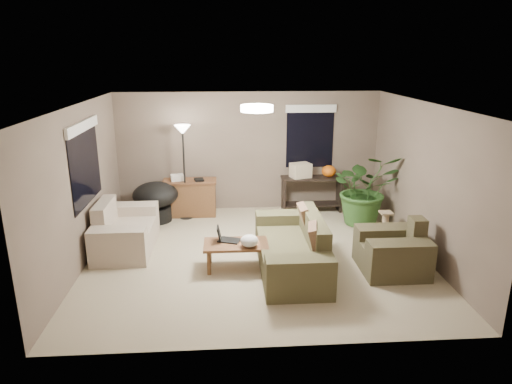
{
  "coord_description": "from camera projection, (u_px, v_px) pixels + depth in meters",
  "views": [
    {
      "loc": [
        -0.49,
        -6.98,
        3.23
      ],
      "look_at": [
        0.0,
        0.2,
        1.05
      ],
      "focal_mm": 32.0,
      "sensor_mm": 36.0,
      "label": 1
    }
  ],
  "objects": [
    {
      "name": "room_shell",
      "position": [
        257.0,
        184.0,
        7.27
      ],
      "size": [
        5.5,
        5.5,
        5.5
      ],
      "color": "tan",
      "rests_on": "ground"
    },
    {
      "name": "main_sofa",
      "position": [
        293.0,
        250.0,
        7.11
      ],
      "size": [
        0.95,
        2.2,
        0.85
      ],
      "color": "#49462C",
      "rests_on": "ground"
    },
    {
      "name": "throw_pillows",
      "position": [
        310.0,
        229.0,
        7.03
      ],
      "size": [
        0.32,
        1.37,
        0.47
      ],
      "color": "#8C7251",
      "rests_on": "main_sofa"
    },
    {
      "name": "loveseat",
      "position": [
        124.0,
        232.0,
        7.83
      ],
      "size": [
        0.9,
        1.6,
        0.85
      ],
      "color": "beige",
      "rests_on": "ground"
    },
    {
      "name": "armchair",
      "position": [
        393.0,
        252.0,
        7.04
      ],
      "size": [
        0.95,
        1.0,
        0.85
      ],
      "color": "#4D462E",
      "rests_on": "ground"
    },
    {
      "name": "coffee_table",
      "position": [
        236.0,
        247.0,
        7.09
      ],
      "size": [
        1.0,
        0.55,
        0.42
      ],
      "color": "brown",
      "rests_on": "ground"
    },
    {
      "name": "laptop",
      "position": [
        225.0,
        237.0,
        7.14
      ],
      "size": [
        0.39,
        0.33,
        0.24
      ],
      "color": "black",
      "rests_on": "coffee_table"
    },
    {
      "name": "plastic_bag",
      "position": [
        249.0,
        241.0,
        6.91
      ],
      "size": [
        0.34,
        0.32,
        0.19
      ],
      "primitive_type": "ellipsoid",
      "rotation": [
        0.0,
        0.0,
        -0.34
      ],
      "color": "white",
      "rests_on": "coffee_table"
    },
    {
      "name": "desk",
      "position": [
        190.0,
        197.0,
        9.47
      ],
      "size": [
        1.1,
        0.5,
        0.75
      ],
      "color": "brown",
      "rests_on": "ground"
    },
    {
      "name": "desk_papers",
      "position": [
        182.0,
        178.0,
        9.32
      ],
      "size": [
        0.7,
        0.3,
        0.12
      ],
      "color": "silver",
      "rests_on": "desk"
    },
    {
      "name": "console_table",
      "position": [
        312.0,
        191.0,
        9.69
      ],
      "size": [
        1.3,
        0.4,
        0.75
      ],
      "color": "black",
      "rests_on": "ground"
    },
    {
      "name": "pumpkin",
      "position": [
        329.0,
        171.0,
        9.59
      ],
      "size": [
        0.32,
        0.32,
        0.24
      ],
      "primitive_type": "ellipsoid",
      "rotation": [
        0.0,
        0.0,
        -0.08
      ],
      "color": "orange",
      "rests_on": "console_table"
    },
    {
      "name": "cardboard_box",
      "position": [
        301.0,
        170.0,
        9.54
      ],
      "size": [
        0.47,
        0.41,
        0.3
      ],
      "primitive_type": "cube",
      "rotation": [
        0.0,
        0.0,
        0.34
      ],
      "color": "beige",
      "rests_on": "console_table"
    },
    {
      "name": "papasan_chair",
      "position": [
        156.0,
        199.0,
        9.1
      ],
      "size": [
        1.18,
        1.18,
        0.8
      ],
      "color": "black",
      "rests_on": "ground"
    },
    {
      "name": "floor_lamp",
      "position": [
        183.0,
        141.0,
        8.95
      ],
      "size": [
        0.32,
        0.32,
        1.91
      ],
      "color": "black",
      "rests_on": "ground"
    },
    {
      "name": "ceiling_fixture",
      "position": [
        257.0,
        108.0,
        6.93
      ],
      "size": [
        0.5,
        0.5,
        0.1
      ],
      "primitive_type": "cylinder",
      "color": "white",
      "rests_on": "room_shell"
    },
    {
      "name": "houseplant",
      "position": [
        364.0,
        196.0,
        8.93
      ],
      "size": [
        1.3,
        1.44,
        1.12
      ],
      "primitive_type": "imported",
      "color": "#2D5923",
      "rests_on": "ground"
    },
    {
      "name": "cat_scratching_post",
      "position": [
        385.0,
        227.0,
        8.31
      ],
      "size": [
        0.32,
        0.32,
        0.5
      ],
      "color": "tan",
      "rests_on": "ground"
    },
    {
      "name": "window_left",
      "position": [
        84.0,
        149.0,
        7.22
      ],
      "size": [
        0.05,
        1.56,
        1.33
      ],
      "color": "black",
      "rests_on": "room_shell"
    },
    {
      "name": "window_back",
      "position": [
        310.0,
        126.0,
        9.57
      ],
      "size": [
        1.06,
        0.05,
        1.33
      ],
      "color": "black",
      "rests_on": "room_shell"
    }
  ]
}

